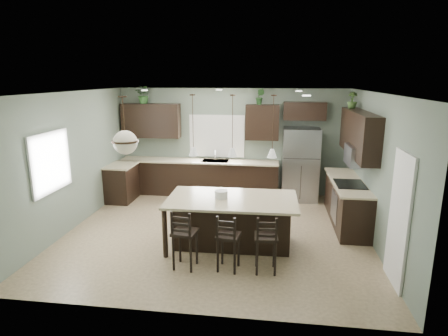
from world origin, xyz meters
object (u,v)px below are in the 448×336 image
at_px(bar_stool_right, 266,243).
at_px(bar_stool_center, 228,242).
at_px(plant_back_left, 144,95).
at_px(refrigerator, 300,164).
at_px(serving_dish, 221,194).
at_px(bar_stool_left, 185,239).
at_px(kitchen_island, 232,222).

bearing_deg(bar_stool_right, bar_stool_center, 177.53).
distance_m(bar_stool_right, plant_back_left, 5.64).
bearing_deg(plant_back_left, bar_stool_center, -56.06).
bearing_deg(refrigerator, bar_stool_center, -109.58).
bearing_deg(bar_stool_right, refrigerator, 74.78).
bearing_deg(serving_dish, refrigerator, 61.29).
relative_size(bar_stool_left, plant_back_left, 2.23).
bearing_deg(bar_stool_right, bar_stool_left, 177.77).
bearing_deg(plant_back_left, kitchen_island, -49.47).
xyz_separation_m(kitchen_island, serving_dish, (-0.20, -0.00, 0.53)).
bearing_deg(plant_back_left, serving_dish, -51.68).
bearing_deg(bar_stool_left, kitchen_island, 61.40).
bearing_deg(bar_stool_center, bar_stool_left, -170.88).
height_order(refrigerator, kitchen_island, refrigerator).
xyz_separation_m(kitchen_island, bar_stool_right, (0.65, -0.90, 0.03)).
xyz_separation_m(refrigerator, serving_dish, (-1.62, -2.95, 0.07)).
distance_m(serving_dish, bar_stool_left, 1.15).
bearing_deg(refrigerator, bar_stool_right, -101.28).
relative_size(serving_dish, bar_stool_left, 0.23).
xyz_separation_m(serving_dish, bar_stool_left, (-0.47, -0.93, -0.48)).
xyz_separation_m(refrigerator, plant_back_left, (-4.09, 0.18, 1.70)).
xyz_separation_m(bar_stool_right, plant_back_left, (-3.33, 4.03, 2.14)).
height_order(refrigerator, bar_stool_right, refrigerator).
bearing_deg(serving_dish, kitchen_island, 0.94).
relative_size(serving_dish, bar_stool_right, 0.24).
height_order(refrigerator, serving_dish, refrigerator).
bearing_deg(bar_stool_center, plant_back_left, 131.16).
xyz_separation_m(kitchen_island, bar_stool_center, (0.04, -0.91, 0.02)).
distance_m(bar_stool_center, bar_stool_right, 0.61).
bearing_deg(bar_stool_left, bar_stool_center, 8.88).
xyz_separation_m(refrigerator, bar_stool_right, (-0.77, -3.84, -0.43)).
bearing_deg(bar_stool_right, serving_dish, 129.63).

